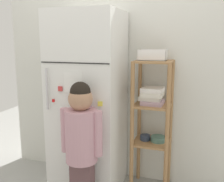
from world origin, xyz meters
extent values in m
cube|color=silver|center=(0.00, 0.33, 1.10)|extent=(2.52, 0.03, 2.20)
cube|color=white|center=(-0.23, 0.02, 0.85)|extent=(0.63, 0.57, 1.70)
cube|color=black|center=(-0.23, -0.27, 1.25)|extent=(0.62, 0.01, 0.01)
cylinder|color=silver|center=(-0.48, -0.29, 1.02)|extent=(0.02, 0.02, 0.36)
cube|color=white|center=(-0.24, -0.27, 1.09)|extent=(0.16, 0.01, 0.18)
cube|color=yellow|center=(0.00, -0.27, 0.92)|extent=(0.04, 0.02, 0.04)
cube|color=gold|center=(-0.25, -0.27, 0.99)|extent=(0.03, 0.01, 0.03)
cube|color=#1B8EC0|center=(-0.31, -0.27, 0.47)|extent=(0.03, 0.02, 0.03)
cube|color=#47C927|center=(-0.26, -0.27, 0.86)|extent=(0.03, 0.01, 0.03)
cube|color=#CC3838|center=(-0.36, -0.27, 1.03)|extent=(0.04, 0.01, 0.04)
cube|color=#C42A74|center=(-0.13, -0.27, 0.63)|extent=(0.02, 0.01, 0.02)
cube|color=red|center=(-0.43, -0.27, 0.92)|extent=(0.03, 0.02, 0.02)
cylinder|color=#BF8C99|center=(-0.12, -0.39, 0.67)|extent=(0.26, 0.26, 0.44)
sphere|color=#BF8C99|center=(-0.12, -0.31, 0.88)|extent=(0.11, 0.11, 0.11)
sphere|color=#A87A5B|center=(-0.12, -0.39, 0.98)|extent=(0.20, 0.20, 0.20)
sphere|color=black|center=(-0.12, -0.39, 1.03)|extent=(0.17, 0.17, 0.17)
cylinder|color=#BF8C99|center=(-0.27, -0.39, 0.71)|extent=(0.07, 0.07, 0.37)
cylinder|color=#BF8C99|center=(0.02, -0.39, 0.71)|extent=(0.07, 0.07, 0.37)
cylinder|color=#9E7247|center=(0.21, -0.03, 0.63)|extent=(0.04, 0.04, 1.26)
cylinder|color=#9E7247|center=(0.53, -0.03, 0.63)|extent=(0.04, 0.04, 1.26)
cylinder|color=#9E7247|center=(0.21, 0.29, 0.63)|extent=(0.04, 0.04, 1.26)
cylinder|color=#9E7247|center=(0.53, 0.29, 0.63)|extent=(0.04, 0.04, 1.26)
cube|color=#9E7247|center=(0.37, 0.13, 1.25)|extent=(0.33, 0.33, 0.02)
cube|color=#9E7247|center=(0.37, 0.13, 0.85)|extent=(0.33, 0.33, 0.02)
cube|color=#9E7247|center=(0.37, 0.13, 0.49)|extent=(0.33, 0.33, 0.02)
cube|color=#B293A3|center=(0.37, 0.11, 0.88)|extent=(0.20, 0.20, 0.04)
cube|color=silver|center=(0.35, 0.13, 0.91)|extent=(0.20, 0.20, 0.04)
cube|color=silver|center=(0.37, 0.11, 0.95)|extent=(0.20, 0.20, 0.04)
cube|color=white|center=(0.37, 0.13, 0.99)|extent=(0.20, 0.20, 0.04)
cylinder|color=#2D384C|center=(0.31, 0.13, 0.52)|extent=(0.10, 0.10, 0.05)
cylinder|color=#4C7266|center=(0.43, 0.13, 0.52)|extent=(0.14, 0.14, 0.05)
cube|color=white|center=(0.36, 0.14, 1.26)|extent=(0.25, 0.17, 0.01)
cube|color=white|center=(0.36, 0.06, 1.31)|extent=(0.25, 0.01, 0.10)
cube|color=white|center=(0.36, 0.22, 1.31)|extent=(0.25, 0.01, 0.10)
cube|color=white|center=(0.24, 0.14, 1.31)|extent=(0.01, 0.17, 0.10)
cube|color=white|center=(0.48, 0.14, 1.31)|extent=(0.01, 0.17, 0.10)
sphere|color=maroon|center=(0.32, 0.12, 1.30)|extent=(0.07, 0.07, 0.07)
sphere|color=orange|center=(0.39, 0.12, 1.30)|extent=(0.07, 0.07, 0.07)
camera|label=1|loc=(0.73, -2.24, 1.43)|focal=42.17mm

